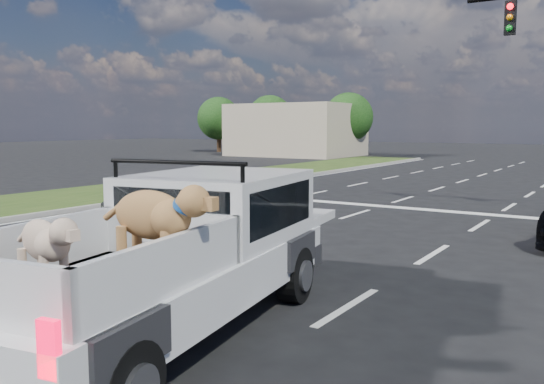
{
  "coord_description": "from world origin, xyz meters",
  "views": [
    {
      "loc": [
        5.11,
        -7.25,
        2.56
      ],
      "look_at": [
        -0.79,
        2.0,
        1.29
      ],
      "focal_mm": 38.0,
      "sensor_mm": 36.0,
      "label": 1
    }
  ],
  "objects": [
    {
      "name": "tree_far_a",
      "position": [
        -30.0,
        38.0,
        3.29
      ],
      "size": [
        4.2,
        4.2,
        5.4
      ],
      "color": "#332114",
      "rests_on": "ground"
    },
    {
      "name": "tree_far_c",
      "position": [
        -16.0,
        38.0,
        3.29
      ],
      "size": [
        4.2,
        4.2,
        5.4
      ],
      "color": "#332114",
      "rests_on": "ground"
    },
    {
      "name": "tree_far_b",
      "position": [
        -24.0,
        38.0,
        3.29
      ],
      "size": [
        4.2,
        4.2,
        5.4
      ],
      "color": "#332114",
      "rests_on": "ground"
    },
    {
      "name": "pickup_truck",
      "position": [
        0.36,
        -1.98,
        1.0
      ],
      "size": [
        2.94,
        5.97,
        2.14
      ],
      "rotation": [
        0.0,
        0.0,
        0.16
      ],
      "color": "black",
      "rests_on": "ground"
    },
    {
      "name": "grass_median_left",
      "position": [
        -11.5,
        6.0,
        0.05
      ],
      "size": [
        5.0,
        60.0,
        0.1
      ],
      "primitive_type": "cube",
      "color": "#223C12",
      "rests_on": "ground"
    },
    {
      "name": "road_markings",
      "position": [
        0.0,
        6.56,
        0.01
      ],
      "size": [
        17.75,
        60.0,
        0.01
      ],
      "color": "silver",
      "rests_on": "ground"
    },
    {
      "name": "silver_sedan",
      "position": [
        -5.0,
        4.02,
        0.7
      ],
      "size": [
        2.35,
        4.36,
        1.41
      ],
      "primitive_type": "imported",
      "rotation": [
        0.0,
        0.0,
        -0.17
      ],
      "color": "#A9ABB0",
      "rests_on": "ground"
    },
    {
      "name": "building_left",
      "position": [
        -20.0,
        36.0,
        2.2
      ],
      "size": [
        10.0,
        8.0,
        4.4
      ],
      "primitive_type": "cube",
      "color": "tan",
      "rests_on": "ground"
    },
    {
      "name": "ground",
      "position": [
        0.0,
        0.0,
        0.0
      ],
      "size": [
        160.0,
        160.0,
        0.0
      ],
      "primitive_type": "plane",
      "color": "black",
      "rests_on": "ground"
    },
    {
      "name": "curb_left",
      "position": [
        -9.05,
        6.0,
        0.07
      ],
      "size": [
        0.15,
        60.0,
        0.14
      ],
      "primitive_type": "cube",
      "color": "gray",
      "rests_on": "ground"
    }
  ]
}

